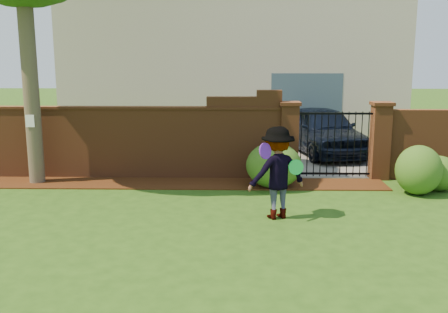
{
  "coord_description": "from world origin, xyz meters",
  "views": [
    {
      "loc": [
        1.08,
        -8.14,
        2.94
      ],
      "look_at": [
        0.87,
        1.4,
        1.05
      ],
      "focal_mm": 40.5,
      "sensor_mm": 36.0,
      "label": 1
    }
  ],
  "objects_px": {
    "car": "(326,131)",
    "frisbee_purple": "(265,151)",
    "man": "(278,173)",
    "frisbee_green": "(296,167)"
  },
  "relations": [
    {
      "from": "car",
      "to": "man",
      "type": "bearing_deg",
      "value": -118.93
    },
    {
      "from": "man",
      "to": "frisbee_green",
      "type": "bearing_deg",
      "value": 148.65
    },
    {
      "from": "frisbee_purple",
      "to": "frisbee_green",
      "type": "distance_m",
      "value": 0.71
    },
    {
      "from": "car",
      "to": "frisbee_purple",
      "type": "height_order",
      "value": "frisbee_purple"
    },
    {
      "from": "car",
      "to": "man",
      "type": "distance_m",
      "value": 6.5
    },
    {
      "from": "car",
      "to": "frisbee_purple",
      "type": "xyz_separation_m",
      "value": [
        -2.22,
        -6.49,
        0.59
      ]
    },
    {
      "from": "man",
      "to": "frisbee_green",
      "type": "distance_m",
      "value": 0.35
    },
    {
      "from": "car",
      "to": "frisbee_green",
      "type": "relative_size",
      "value": 15.23
    },
    {
      "from": "frisbee_green",
      "to": "frisbee_purple",
      "type": "bearing_deg",
      "value": -156.8
    },
    {
      "from": "man",
      "to": "frisbee_purple",
      "type": "bearing_deg",
      "value": 29.29
    }
  ]
}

